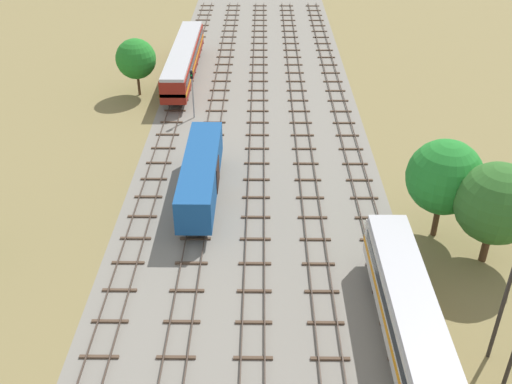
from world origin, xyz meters
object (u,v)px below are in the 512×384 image
object	(u,v)px
signal_post_nearest	(192,88)
passenger_coach_centre_right_nearest	(419,348)
passenger_coach_far_left_mid	(184,58)
freight_boxcar_left_near	(201,173)

from	to	relation	value
signal_post_nearest	passenger_coach_centre_right_nearest	bearing A→B (deg)	-65.51
passenger_coach_centre_right_nearest	signal_post_nearest	distance (m)	39.32
passenger_coach_centre_right_nearest	passenger_coach_far_left_mid	bearing A→B (deg)	111.38
passenger_coach_far_left_mid	signal_post_nearest	xyz separation A→B (m)	(2.33, -11.81, 0.87)
passenger_coach_centre_right_nearest	passenger_coach_far_left_mid	distance (m)	51.09
freight_boxcar_left_near	passenger_coach_far_left_mid	size ratio (longest dim) A/B	0.64
passenger_coach_far_left_mid	signal_post_nearest	size ratio (longest dim) A/B	4.01
passenger_coach_centre_right_nearest	signal_post_nearest	bearing A→B (deg)	114.49
passenger_coach_far_left_mid	signal_post_nearest	distance (m)	12.07
passenger_coach_centre_right_nearest	passenger_coach_far_left_mid	xyz separation A→B (m)	(-18.62, 47.58, 0.00)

